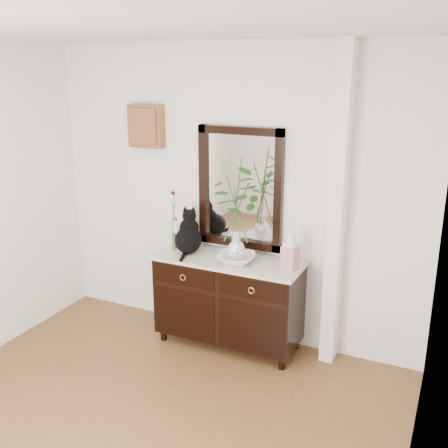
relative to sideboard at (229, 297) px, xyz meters
The scene contains 10 objects.
wall_back 0.92m from the sideboard, 111.80° to the left, with size 3.60×0.04×2.70m, color white.
pilaster 1.27m from the sideboard, 10.70° to the left, with size 0.12×0.20×2.70m, color white.
sideboard is the anchor object (origin of this frame).
wall_mirror 0.99m from the sideboard, 90.00° to the left, with size 0.80×0.06×1.10m.
key_cabinet 1.77m from the sideboard, 167.54° to the left, with size 0.35×0.10×0.40m, color brown.
cat 0.70m from the sideboard, behind, with size 0.28×0.34×0.40m, color black, non-canonical shape.
lotus_bowl 0.43m from the sideboard, 33.25° to the right, with size 0.33×0.33×0.08m, color white.
vase_branches 0.87m from the sideboard, 33.25° to the right, with size 0.44×0.44×0.92m, color silver, non-canonical shape.
bud_vase_rose 0.87m from the sideboard, behind, with size 0.07×0.07×0.57m, color #316E32, non-canonical shape.
ginger_jar 0.79m from the sideboard, ahead, with size 0.12×0.12×0.33m, color white, non-canonical shape.
Camera 1 is at (1.91, -2.24, 2.51)m, focal length 42.00 mm.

